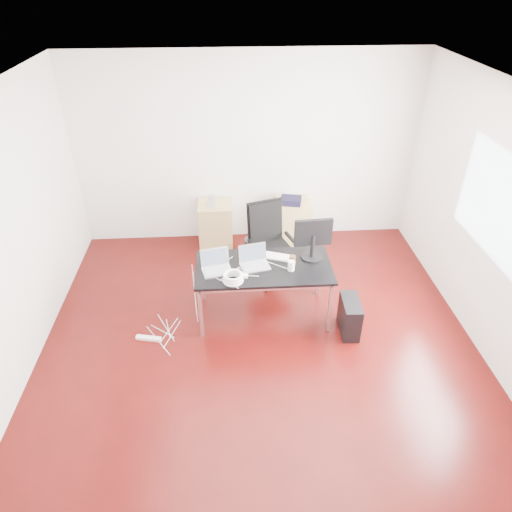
{
  "coord_description": "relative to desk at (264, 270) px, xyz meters",
  "views": [
    {
      "loc": [
        -0.3,
        -3.88,
        3.78
      ],
      "look_at": [
        0.0,
        0.55,
        0.85
      ],
      "focal_mm": 32.0,
      "sensor_mm": 36.0,
      "label": 1
    }
  ],
  "objects": [
    {
      "name": "power_adapter",
      "position": [
        -0.23,
        -0.19,
        0.07
      ],
      "size": [
        0.08,
        0.08,
        0.03
      ],
      "primitive_type": "cube",
      "rotation": [
        0.0,
        0.0,
        -0.22
      ],
      "color": "white",
      "rests_on": "desk"
    },
    {
      "name": "office_chair",
      "position": [
        0.14,
        0.81,
        -0.07
      ],
      "size": [
        0.6,
        0.62,
        1.08
      ],
      "rotation": [
        0.0,
        0.0,
        0.31
      ],
      "color": "black",
      "rests_on": "ground"
    },
    {
      "name": "filing_cabinet_left",
      "position": [
        -0.59,
        1.72,
        -0.33
      ],
      "size": [
        0.5,
        0.5,
        0.7
      ],
      "primitive_type": "cube",
      "color": "tan",
      "rests_on": "ground"
    },
    {
      "name": "power_strip",
      "position": [
        -1.38,
        -0.37,
        -0.66
      ],
      "size": [
        0.31,
        0.12,
        0.04
      ],
      "primitive_type": "cube",
      "rotation": [
        0.0,
        0.0,
        -0.22
      ],
      "color": "white",
      "rests_on": "ground"
    },
    {
      "name": "wastebasket",
      "position": [
        -0.06,
        1.36,
        -0.54
      ],
      "size": [
        0.26,
        0.26,
        0.28
      ],
      "primitive_type": "cylinder",
      "rotation": [
        0.0,
        0.0,
        -0.07
      ],
      "color": "black",
      "rests_on": "ground"
    },
    {
      "name": "keyboard",
      "position": [
        0.15,
        0.19,
        0.06
      ],
      "size": [
        0.46,
        0.28,
        0.02
      ],
      "primitive_type": "cube",
      "rotation": [
        0.0,
        0.0,
        -0.35
      ],
      "color": "white",
      "rests_on": "desk"
    },
    {
      "name": "cable_coil",
      "position": [
        -0.37,
        -0.28,
        0.11
      ],
      "size": [
        0.24,
        0.24,
        0.11
      ],
      "rotation": [
        0.0,
        0.0,
        -0.11
      ],
      "color": "white",
      "rests_on": "desk"
    },
    {
      "name": "cup_white",
      "position": [
        0.31,
        -0.1,
        0.11
      ],
      "size": [
        0.1,
        0.1,
        0.12
      ],
      "primitive_type": "cylinder",
      "rotation": [
        0.0,
        0.0,
        0.28
      ],
      "color": "white",
      "rests_on": "desk"
    },
    {
      "name": "speaker",
      "position": [
        -0.64,
        1.65,
        0.11
      ],
      "size": [
        0.1,
        0.09,
        0.18
      ],
      "primitive_type": "cube",
      "rotation": [
        0.0,
        0.0,
        -0.13
      ],
      "color": "#9E9E9E",
      "rests_on": "filing_cabinet_left"
    },
    {
      "name": "cup_brown",
      "position": [
        0.34,
        0.04,
        0.1
      ],
      "size": [
        0.08,
        0.08,
        0.1
      ],
      "primitive_type": "cylinder",
      "rotation": [
        0.0,
        0.0,
        0.03
      ],
      "color": "#53351C",
      "rests_on": "desk"
    },
    {
      "name": "filing_cabinet_right",
      "position": [
        0.59,
        1.72,
        -0.33
      ],
      "size": [
        0.5,
        0.5,
        0.7
      ],
      "primitive_type": "cube",
      "color": "tan",
      "rests_on": "ground"
    },
    {
      "name": "room_shell",
      "position": [
        -0.05,
        -0.5,
        0.73
      ],
      "size": [
        5.0,
        5.0,
        5.0
      ],
      "color": "#360706",
      "rests_on": "ground"
    },
    {
      "name": "laptop_left",
      "position": [
        -0.55,
        -0.03,
        0.11
      ],
      "size": [
        0.38,
        0.32,
        0.23
      ],
      "rotation": [
        0.0,
        0.0,
        0.23
      ],
      "color": "silver",
      "rests_on": "desk"
    },
    {
      "name": "laptop_right",
      "position": [
        -0.11,
        0.03,
        0.11
      ],
      "size": [
        0.38,
        0.32,
        0.23
      ],
      "rotation": [
        0.0,
        0.0,
        0.21
      ],
      "color": "silver",
      "rests_on": "desk"
    },
    {
      "name": "navy_garment",
      "position": [
        0.54,
        1.66,
        0.07
      ],
      "size": [
        0.35,
        0.3,
        0.09
      ],
      "primitive_type": "cube",
      "rotation": [
        0.0,
        0.0,
        -0.23
      ],
      "color": "black",
      "rests_on": "filing_cabinet_right"
    },
    {
      "name": "monitor",
      "position": [
        0.59,
        0.16,
        0.34
      ],
      "size": [
        0.45,
        0.26,
        0.51
      ],
      "rotation": [
        0.0,
        0.0,
        0.06
      ],
      "color": "black",
      "rests_on": "desk"
    },
    {
      "name": "desk",
      "position": [
        0.0,
        0.0,
        0.0
      ],
      "size": [
        1.6,
        0.8,
        0.73
      ],
      "color": "black",
      "rests_on": "ground"
    },
    {
      "name": "pc_tower",
      "position": [
        0.99,
        -0.37,
        -0.46
      ],
      "size": [
        0.22,
        0.46,
        0.44
      ],
      "primitive_type": "cube",
      "rotation": [
        0.0,
        0.0,
        -0.05
      ],
      "color": "black",
      "rests_on": "ground"
    }
  ]
}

